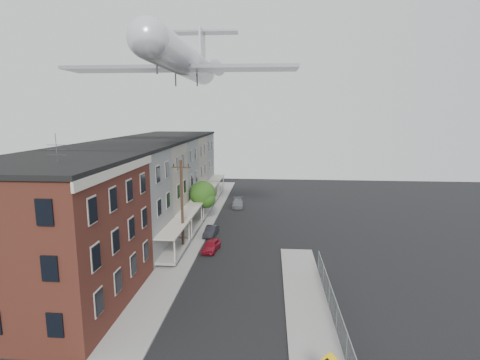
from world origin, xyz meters
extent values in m
cube|color=gray|center=(-5.50, 24.00, 0.06)|extent=(3.00, 62.00, 0.12)
cube|color=gray|center=(5.50, 6.00, 0.06)|extent=(3.00, 26.00, 0.12)
cube|color=gray|center=(-4.05, 24.00, 0.07)|extent=(0.15, 62.00, 0.14)
cube|color=gray|center=(4.05, 6.00, 0.07)|extent=(0.15, 26.00, 0.14)
cube|color=#3D1D13|center=(-12.00, 7.00, 5.00)|extent=(10.00, 12.00, 10.00)
cube|color=black|center=(-12.00, 7.00, 10.15)|extent=(10.30, 12.30, 0.30)
cube|color=beige|center=(-6.92, 7.00, 9.70)|extent=(0.16, 12.20, 0.60)
cylinder|color=#515156|center=(-10.00, 5.00, 11.15)|extent=(0.04, 0.04, 2.00)
cube|color=#626260|center=(-12.00, 16.50, 5.00)|extent=(10.00, 7.00, 10.00)
cube|color=black|center=(-12.00, 16.50, 10.15)|extent=(10.25, 7.00, 0.30)
cube|color=gray|center=(-6.10, 16.50, 0.55)|extent=(1.80, 6.40, 0.25)
cube|color=beige|center=(-6.10, 16.50, 2.75)|extent=(1.90, 6.50, 0.15)
cube|color=gray|center=(-12.00, 23.50, 5.00)|extent=(10.00, 7.00, 10.00)
cube|color=black|center=(-12.00, 23.50, 10.15)|extent=(10.25, 7.00, 0.30)
cube|color=gray|center=(-6.10, 23.50, 0.55)|extent=(1.80, 6.40, 0.25)
cube|color=beige|center=(-6.10, 23.50, 2.75)|extent=(1.90, 6.50, 0.15)
cube|color=#626260|center=(-12.00, 30.50, 5.00)|extent=(10.00, 7.00, 10.00)
cube|color=black|center=(-12.00, 30.50, 10.15)|extent=(10.25, 7.00, 0.30)
cube|color=gray|center=(-6.10, 30.50, 0.55)|extent=(1.80, 6.40, 0.25)
cube|color=beige|center=(-6.10, 30.50, 2.75)|extent=(1.90, 6.50, 0.15)
cube|color=gray|center=(-12.00, 37.50, 5.00)|extent=(10.00, 7.00, 10.00)
cube|color=black|center=(-12.00, 37.50, 10.15)|extent=(10.25, 7.00, 0.30)
cube|color=gray|center=(-6.10, 37.50, 0.55)|extent=(1.80, 6.40, 0.25)
cube|color=beige|center=(-6.10, 37.50, 2.75)|extent=(1.90, 6.50, 0.15)
cube|color=#626260|center=(-12.00, 44.50, 5.00)|extent=(10.00, 7.00, 10.00)
cube|color=black|center=(-12.00, 44.50, 10.15)|extent=(10.25, 7.00, 0.30)
cube|color=gray|center=(-6.10, 44.50, 0.55)|extent=(1.80, 6.40, 0.25)
cube|color=beige|center=(-6.10, 44.50, 2.75)|extent=(1.90, 6.50, 0.15)
cylinder|color=gray|center=(7.00, 2.00, 0.95)|extent=(0.06, 0.06, 1.90)
cylinder|color=gray|center=(7.00, 5.00, 0.95)|extent=(0.06, 0.06, 1.90)
cylinder|color=gray|center=(7.00, 8.00, 0.95)|extent=(0.06, 0.06, 1.90)
cylinder|color=gray|center=(7.00, 11.00, 0.95)|extent=(0.06, 0.06, 1.90)
cylinder|color=gray|center=(7.00, 14.00, 0.95)|extent=(0.06, 0.06, 1.90)
cube|color=gray|center=(7.00, 5.00, 1.85)|extent=(0.04, 18.00, 0.04)
cube|color=gray|center=(7.00, 5.00, 0.95)|extent=(0.02, 18.00, 1.80)
cylinder|color=black|center=(-5.60, 18.00, 4.50)|extent=(0.26, 0.26, 9.00)
cube|color=black|center=(-5.60, 18.00, 8.30)|extent=(1.80, 0.12, 0.12)
cylinder|color=black|center=(-6.30, 18.00, 8.50)|extent=(0.08, 0.08, 0.25)
cylinder|color=black|center=(-4.90, 18.00, 8.50)|extent=(0.08, 0.08, 0.25)
cylinder|color=black|center=(-5.40, 28.00, 1.20)|extent=(0.24, 0.24, 2.40)
sphere|color=#1C4713|center=(-5.40, 28.00, 3.60)|extent=(3.20, 3.20, 3.20)
sphere|color=#1C4713|center=(-4.90, 27.70, 3.04)|extent=(2.24, 2.24, 2.24)
imported|color=maroon|center=(-2.86, 18.22, 0.56)|extent=(1.75, 3.42, 1.11)
imported|color=black|center=(-3.60, 22.72, 0.54)|extent=(1.38, 3.38, 1.09)
imported|color=slate|center=(-1.80, 36.04, 0.57)|extent=(1.82, 3.99, 1.13)
cylinder|color=silver|center=(-5.78, 21.14, 18.44)|extent=(3.04, 22.08, 2.94)
sphere|color=silver|center=(-5.73, 10.11, 18.44)|extent=(2.94, 2.94, 2.94)
cone|color=silver|center=(-5.83, 32.18, 18.44)|extent=(2.95, 2.77, 2.94)
cube|color=#939399|center=(-5.78, 19.76, 17.52)|extent=(22.08, 3.96, 0.32)
cylinder|color=#939399|center=(-8.03, 28.95, 18.63)|extent=(1.49, 3.68, 1.47)
cylinder|color=#939399|center=(-3.61, 28.97, 18.63)|extent=(1.49, 3.68, 1.47)
cube|color=silver|center=(-5.83, 31.72, 21.02)|extent=(0.25, 3.49, 5.15)
cube|color=#939399|center=(-5.84, 32.64, 23.41)|extent=(8.75, 2.43, 0.23)
cylinder|color=#515156|center=(-5.74, 11.95, 16.79)|extent=(0.15, 0.15, 1.10)
camera|label=1|loc=(2.79, -16.43, 13.27)|focal=28.00mm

